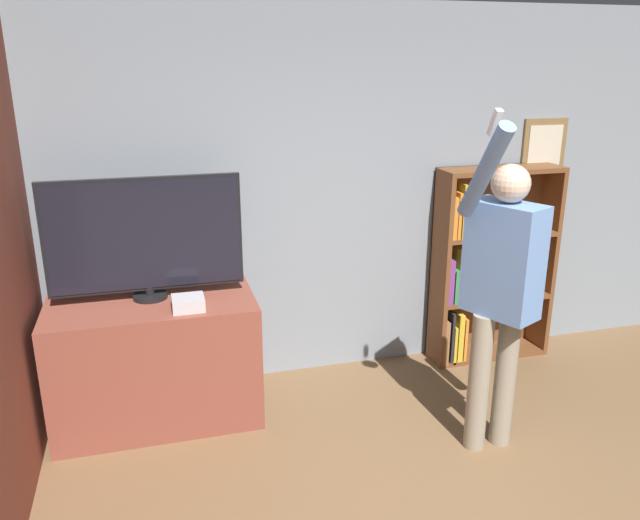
% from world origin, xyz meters
% --- Properties ---
extents(wall_back, '(6.07, 0.09, 2.70)m').
position_xyz_m(wall_back, '(0.01, 2.68, 1.35)').
color(wall_back, gray).
rests_on(wall_back, ground_plane).
extents(tv_ledge, '(1.31, 0.71, 0.84)m').
position_xyz_m(tv_ledge, '(-1.33, 2.25, 0.42)').
color(tv_ledge, brown).
rests_on(tv_ledge, ground_plane).
extents(television, '(1.21, 0.22, 0.79)m').
position_xyz_m(television, '(-1.33, 2.30, 1.25)').
color(television, black).
rests_on(television, tv_ledge).
extents(game_console, '(0.20, 0.17, 0.08)m').
position_xyz_m(game_console, '(-1.10, 2.04, 0.88)').
color(game_console, silver).
rests_on(game_console, tv_ledge).
extents(bookshelf, '(0.96, 0.28, 1.54)m').
position_xyz_m(bookshelf, '(1.18, 2.50, 0.72)').
color(bookshelf, brown).
rests_on(bookshelf, ground_plane).
extents(person, '(0.57, 0.57, 2.08)m').
position_xyz_m(person, '(0.64, 1.36, 1.08)').
color(person, gray).
rests_on(person, ground_plane).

